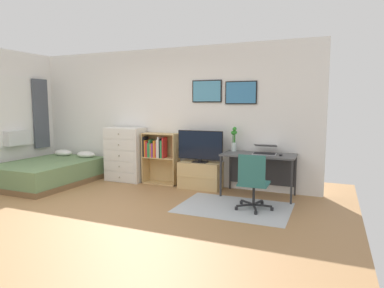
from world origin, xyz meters
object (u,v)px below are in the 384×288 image
bookshelf (158,154)px  television (200,147)px  tv_stand (200,175)px  office_chair (253,181)px  computer_mouse (281,155)px  dresser (125,154)px  laptop (265,150)px  bed (49,172)px  bamboo_vase (234,138)px  desk (260,161)px

bookshelf → television: (0.93, -0.07, 0.20)m
tv_stand → office_chair: office_chair is taller
office_chair → computer_mouse: size_ratio=8.27×
dresser → laptop: size_ratio=2.51×
bed → bookshelf: (2.06, 0.85, 0.38)m
bookshelf → television: 0.95m
computer_mouse → bamboo_vase: bearing=164.4°
bamboo_vase → tv_stand: bearing=-172.9°
television → bookshelf: bearing=175.7°
bookshelf → laptop: bearing=-1.9°
tv_stand → computer_mouse: 1.60m
desk → bamboo_vase: bearing=167.3°
bed → computer_mouse: 4.56m
tv_stand → bamboo_vase: 0.97m
desk → computer_mouse: size_ratio=11.95×
computer_mouse → television: bearing=174.5°
bed → dresser: size_ratio=1.80×
dresser → computer_mouse: dresser is taller
dresser → bamboo_vase: size_ratio=2.51×
dresser → bamboo_vase: bamboo_vase is taller
television → dresser: bearing=179.7°
dresser → desk: dresser is taller
dresser → tv_stand: dresser is taller
bed → bookshelf: 2.26m
bed → desk: 4.20m
tv_stand → desk: desk is taller
bed → tv_stand: (2.98, 0.80, 0.02)m
office_chair → bamboo_vase: bearing=118.1°
bookshelf → tv_stand: 1.00m
dresser → computer_mouse: 3.19m
dresser → bookshelf: (0.75, 0.06, 0.05)m
television → office_chair: size_ratio=1.04×
television → desk: bearing=-0.6°
dresser → laptop: 2.90m
desk → dresser: bearing=179.6°
bed → tv_stand: 3.09m
television → computer_mouse: 1.51m
tv_stand → bamboo_vase: bamboo_vase is taller
tv_stand → television: 0.55m
bookshelf → bed: bearing=-157.6°
bookshelf → office_chair: bearing=-25.0°
television → desk: (1.13, -0.01, -0.19)m
office_chair → bookshelf: bearing=153.4°
dresser → bookshelf: bearing=4.8°
dresser → television: size_ratio=1.25×
laptop → office_chair: bearing=-93.6°
bed → laptop: (4.20, 0.78, 0.58)m
desk → computer_mouse: bearing=-19.3°
laptop → dresser: bearing=176.0°
bed → dresser: 1.56m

